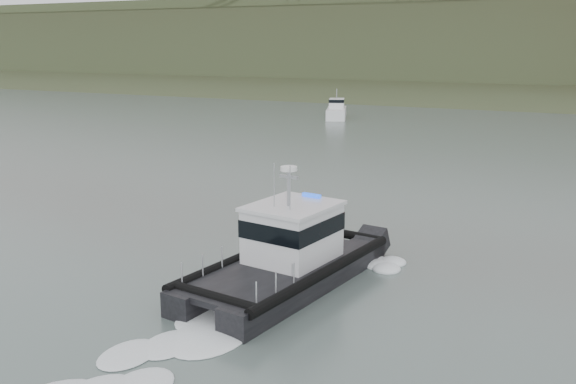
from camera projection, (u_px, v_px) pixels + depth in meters
name	position (u px, v px, depth m)	size (l,w,h in m)	color
ground	(211.00, 314.00, 21.02)	(400.00, 400.00, 0.00)	#576762
headlands	(552.00, 51.00, 128.95)	(500.00, 105.36, 27.12)	#354024
patrol_boat	(288.00, 254.00, 23.44)	(4.67, 9.75, 4.55)	black
motorboat	(336.00, 111.00, 75.55)	(4.21, 6.81, 3.55)	white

